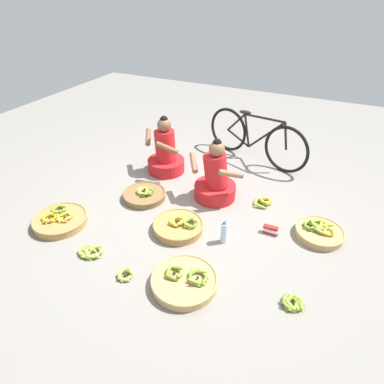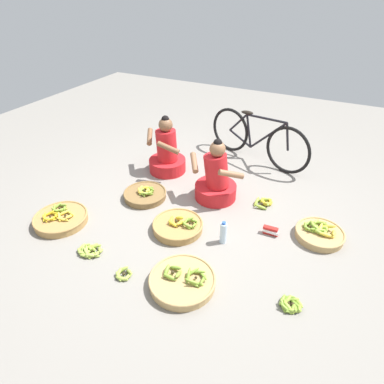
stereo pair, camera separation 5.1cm
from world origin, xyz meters
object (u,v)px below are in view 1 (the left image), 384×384
banana_basket_back_center (144,195)px  packet_carton_stack (271,230)px  vendor_woman_behind (165,154)px  loose_bananas_near_vendor (264,202)px  vendor_woman_front (215,180)px  loose_bananas_front_left (125,275)px  bicycle_leaning (255,138)px  banana_basket_front_right (184,281)px  loose_bananas_near_bicycle (292,303)px  loose_bananas_mid_right (90,252)px  banana_basket_back_left (178,226)px  banana_basket_front_center (60,220)px  water_bottle (224,232)px  banana_basket_back_right (319,232)px

banana_basket_back_center → packet_carton_stack: banana_basket_back_center is taller
vendor_woman_behind → packet_carton_stack: (1.70, -0.71, -0.22)m
vendor_woman_behind → loose_bananas_near_vendor: 1.52m
vendor_woman_front → banana_basket_back_center: (-0.79, -0.40, -0.21)m
banana_basket_back_center → loose_bananas_front_left: bearing=-65.9°
bicycle_leaning → banana_basket_front_right: bicycle_leaning is taller
loose_bananas_near_bicycle → loose_bananas_near_vendor: size_ratio=0.87×
loose_bananas_mid_right → loose_bananas_near_vendor: loose_bananas_near_vendor is taller
banana_basket_back_left → loose_bananas_mid_right: (-0.63, -0.72, -0.03)m
banana_basket_back_left → vendor_woman_behind: bearing=124.8°
bicycle_leaning → banana_basket_front_right: 2.64m
banana_basket_front_center → vendor_woman_behind: bearing=72.4°
banana_basket_back_center → loose_bananas_near_bicycle: size_ratio=2.44×
banana_basket_back_left → banana_basket_front_center: (-1.26, -0.47, -0.00)m
loose_bananas_near_vendor → water_bottle: 0.89m
banana_basket_back_left → banana_basket_back_right: (1.42, 0.56, -0.00)m
banana_basket_front_right → loose_bananas_mid_right: 1.04m
vendor_woman_behind → packet_carton_stack: vendor_woman_behind is taller
vendor_woman_front → packet_carton_stack: (0.82, -0.39, -0.21)m
loose_bananas_near_vendor → water_bottle: bearing=-103.7°
loose_bananas_mid_right → packet_carton_stack: (1.57, 1.09, 0.02)m
bicycle_leaning → banana_basket_back_right: 1.83m
banana_basket_front_center → water_bottle: water_bottle is taller
vendor_woman_front → banana_basket_back_left: size_ratio=1.44×
banana_basket_back_center → loose_bananas_front_left: (0.53, -1.18, -0.02)m
bicycle_leaning → loose_bananas_front_left: 2.82m
banana_basket_front_center → banana_basket_back_left: bearing=20.6°
banana_basket_front_center → loose_bananas_front_left: 1.17m
vendor_woman_front → loose_bananas_front_left: vendor_woman_front is taller
loose_bananas_near_vendor → vendor_woman_front: bearing=-168.8°
banana_basket_front_center → packet_carton_stack: 2.35m
banana_basket_front_center → banana_basket_back_right: 2.87m
loose_bananas_front_left → banana_basket_back_right: bearing=41.5°
banana_basket_back_center → loose_bananas_mid_right: banana_basket_back_center is taller
banana_basket_back_right → loose_bananas_mid_right: (-2.05, -1.28, -0.03)m
vendor_woman_front → loose_bananas_near_bicycle: bearing=-45.6°
packet_carton_stack → loose_bananas_front_left: bearing=-132.1°
loose_bananas_mid_right → banana_basket_back_right: bearing=31.9°
banana_basket_back_left → packet_carton_stack: bearing=22.0°
vendor_woman_front → loose_bananas_mid_right: vendor_woman_front is taller
water_bottle → packet_carton_stack: 0.55m
bicycle_leaning → loose_bananas_near_vendor: 1.20m
loose_bananas_near_bicycle → packet_carton_stack: bearing=115.0°
loose_bananas_near_vendor → banana_basket_back_left: bearing=-129.2°
banana_basket_back_right → packet_carton_stack: bearing=-159.2°
loose_bananas_near_bicycle → banana_basket_back_right: bearing=85.2°
banana_basket_back_right → loose_bananas_near_vendor: banana_basket_back_right is taller
loose_bananas_front_left → packet_carton_stack: size_ratio=1.06×
loose_bananas_near_vendor → loose_bananas_mid_right: bearing=-130.3°
banana_basket_back_center → loose_bananas_mid_right: bearing=-88.0°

